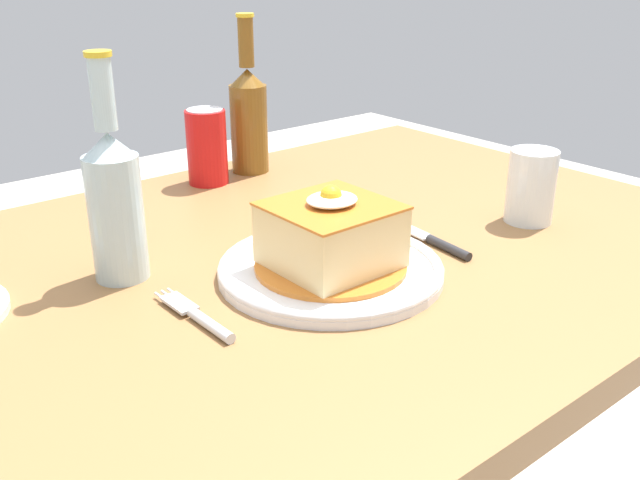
# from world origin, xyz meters

# --- Properties ---
(dining_table) EXTENTS (1.18, 0.82, 0.76)m
(dining_table) POSITION_xyz_m (0.00, 0.00, 0.64)
(dining_table) COLOR olive
(dining_table) RESTS_ON ground_plane
(main_plate) EXTENTS (0.27, 0.27, 0.02)m
(main_plate) POSITION_xyz_m (-0.02, -0.08, 0.76)
(main_plate) COLOR white
(main_plate) RESTS_ON dining_table
(sandwich_meal) EXTENTS (0.18, 0.18, 0.10)m
(sandwich_meal) POSITION_xyz_m (-0.02, -0.08, 0.81)
(sandwich_meal) COLOR #C66B23
(sandwich_meal) RESTS_ON main_plate
(fork) EXTENTS (0.02, 0.14, 0.01)m
(fork) POSITION_xyz_m (-0.21, -0.08, 0.76)
(fork) COLOR silver
(fork) RESTS_ON dining_table
(knife) EXTENTS (0.03, 0.17, 0.01)m
(knife) POSITION_xyz_m (0.14, -0.10, 0.76)
(knife) COLOR #262628
(knife) RESTS_ON dining_table
(soda_can) EXTENTS (0.07, 0.07, 0.12)m
(soda_can) POSITION_xyz_m (0.06, 0.33, 0.82)
(soda_can) COLOR red
(soda_can) RESTS_ON dining_table
(beer_bottle_amber) EXTENTS (0.06, 0.06, 0.27)m
(beer_bottle_amber) POSITION_xyz_m (0.15, 0.34, 0.86)
(beer_bottle_amber) COLOR brown
(beer_bottle_amber) RESTS_ON dining_table
(beer_bottle_clear) EXTENTS (0.06, 0.06, 0.27)m
(beer_bottle_clear) POSITION_xyz_m (-0.22, 0.08, 0.86)
(beer_bottle_clear) COLOR #ADC6CC
(beer_bottle_clear) RESTS_ON dining_table
(drinking_glass) EXTENTS (0.07, 0.07, 0.10)m
(drinking_glass) POSITION_xyz_m (0.31, -0.12, 0.80)
(drinking_glass) COLOR silver
(drinking_glass) RESTS_ON dining_table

